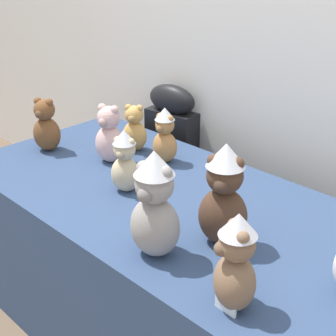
{
  "coord_description": "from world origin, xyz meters",
  "views": [
    {
      "loc": [
        1.18,
        -0.94,
        1.62
      ],
      "look_at": [
        0.0,
        0.25,
        0.83
      ],
      "focal_mm": 52.9,
      "sensor_mm": 36.0,
      "label": 1
    }
  ],
  "objects_px": {
    "teddy_bear_chestnut": "(46,126)",
    "teddy_bear_cocoa": "(224,196)",
    "display_table": "(168,271)",
    "teddy_bear_caramel": "(165,136)",
    "teddy_bear_blush": "(109,136)",
    "teddy_bear_ash": "(155,206)",
    "teddy_bear_mocha": "(236,263)",
    "teddy_bear_honey": "(134,129)",
    "instrument_case": "(172,166)",
    "teddy_bear_sand": "(125,162)"
  },
  "relations": [
    {
      "from": "display_table",
      "to": "teddy_bear_chestnut",
      "type": "bearing_deg",
      "value": -174.2
    },
    {
      "from": "teddy_bear_caramel",
      "to": "teddy_bear_cocoa",
      "type": "distance_m",
      "value": 0.66
    },
    {
      "from": "teddy_bear_ash",
      "to": "teddy_bear_cocoa",
      "type": "bearing_deg",
      "value": 46.76
    },
    {
      "from": "display_table",
      "to": "instrument_case",
      "type": "relative_size",
      "value": 1.94
    },
    {
      "from": "teddy_bear_blush",
      "to": "teddy_bear_cocoa",
      "type": "bearing_deg",
      "value": -28.82
    },
    {
      "from": "display_table",
      "to": "teddy_bear_caramel",
      "type": "xyz_separation_m",
      "value": [
        -0.24,
        0.22,
        0.48
      ]
    },
    {
      "from": "teddy_bear_chestnut",
      "to": "teddy_bear_blush",
      "type": "bearing_deg",
      "value": -3.13
    },
    {
      "from": "teddy_bear_cocoa",
      "to": "teddy_bear_mocha",
      "type": "relative_size",
      "value": 1.2
    },
    {
      "from": "instrument_case",
      "to": "teddy_bear_chestnut",
      "type": "relative_size",
      "value": 3.68
    },
    {
      "from": "teddy_bear_sand",
      "to": "display_table",
      "type": "bearing_deg",
      "value": 3.94
    },
    {
      "from": "teddy_bear_blush",
      "to": "teddy_bear_cocoa",
      "type": "xyz_separation_m",
      "value": [
        0.75,
        -0.15,
        0.05
      ]
    },
    {
      "from": "teddy_bear_caramel",
      "to": "teddy_bear_honey",
      "type": "bearing_deg",
      "value": 171.86
    },
    {
      "from": "teddy_bear_caramel",
      "to": "teddy_bear_sand",
      "type": "height_order",
      "value": "teddy_bear_sand"
    },
    {
      "from": "teddy_bear_chestnut",
      "to": "teddy_bear_cocoa",
      "type": "height_order",
      "value": "teddy_bear_cocoa"
    },
    {
      "from": "teddy_bear_chestnut",
      "to": "teddy_bear_sand",
      "type": "bearing_deg",
      "value": -26.3
    },
    {
      "from": "instrument_case",
      "to": "teddy_bear_sand",
      "type": "height_order",
      "value": "teddy_bear_sand"
    },
    {
      "from": "teddy_bear_chestnut",
      "to": "teddy_bear_honey",
      "type": "xyz_separation_m",
      "value": [
        0.29,
        0.28,
        -0.01
      ]
    },
    {
      "from": "teddy_bear_ash",
      "to": "teddy_bear_honey",
      "type": "bearing_deg",
      "value": 127.53
    },
    {
      "from": "teddy_bear_mocha",
      "to": "teddy_bear_chestnut",
      "type": "bearing_deg",
      "value": -158.39
    },
    {
      "from": "teddy_bear_caramel",
      "to": "teddy_bear_mocha",
      "type": "bearing_deg",
      "value": -44.1
    },
    {
      "from": "teddy_bear_honey",
      "to": "teddy_bear_sand",
      "type": "bearing_deg",
      "value": -79.2
    },
    {
      "from": "display_table",
      "to": "teddy_bear_cocoa",
      "type": "xyz_separation_m",
      "value": [
        0.34,
        -0.1,
        0.52
      ]
    },
    {
      "from": "teddy_bear_blush",
      "to": "teddy_bear_honey",
      "type": "relative_size",
      "value": 1.18
    },
    {
      "from": "teddy_bear_honey",
      "to": "teddy_bear_mocha",
      "type": "bearing_deg",
      "value": -60.53
    },
    {
      "from": "teddy_bear_caramel",
      "to": "teddy_bear_cocoa",
      "type": "bearing_deg",
      "value": -38.85
    },
    {
      "from": "teddy_bear_blush",
      "to": "teddy_bear_ash",
      "type": "relative_size",
      "value": 0.74
    },
    {
      "from": "teddy_bear_sand",
      "to": "teddy_bear_cocoa",
      "type": "xyz_separation_m",
      "value": [
        0.49,
        -0.02,
        0.05
      ]
    },
    {
      "from": "instrument_case",
      "to": "teddy_bear_sand",
      "type": "relative_size",
      "value": 3.64
    },
    {
      "from": "teddy_bear_chestnut",
      "to": "teddy_bear_cocoa",
      "type": "xyz_separation_m",
      "value": [
        1.06,
        -0.03,
        0.05
      ]
    },
    {
      "from": "display_table",
      "to": "teddy_bear_cocoa",
      "type": "distance_m",
      "value": 0.64
    },
    {
      "from": "teddy_bear_honey",
      "to": "teddy_bear_cocoa",
      "type": "height_order",
      "value": "teddy_bear_cocoa"
    },
    {
      "from": "teddy_bear_chestnut",
      "to": "teddy_bear_ash",
      "type": "bearing_deg",
      "value": -38.54
    },
    {
      "from": "instrument_case",
      "to": "teddy_bear_blush",
      "type": "relative_size",
      "value": 3.53
    },
    {
      "from": "display_table",
      "to": "teddy_bear_blush",
      "type": "distance_m",
      "value": 0.63
    },
    {
      "from": "teddy_bear_sand",
      "to": "teddy_bear_honey",
      "type": "height_order",
      "value": "teddy_bear_sand"
    },
    {
      "from": "display_table",
      "to": "teddy_bear_honey",
      "type": "relative_size",
      "value": 8.09
    },
    {
      "from": "display_table",
      "to": "teddy_bear_blush",
      "type": "xyz_separation_m",
      "value": [
        -0.41,
        0.05,
        0.48
      ]
    },
    {
      "from": "teddy_bear_blush",
      "to": "teddy_bear_ash",
      "type": "distance_m",
      "value": 0.74
    },
    {
      "from": "teddy_bear_ash",
      "to": "teddy_bear_honey",
      "type": "relative_size",
      "value": 1.6
    },
    {
      "from": "teddy_bear_caramel",
      "to": "teddy_bear_cocoa",
      "type": "relative_size",
      "value": 0.72
    },
    {
      "from": "teddy_bear_caramel",
      "to": "teddy_bear_mocha",
      "type": "height_order",
      "value": "teddy_bear_mocha"
    },
    {
      "from": "display_table",
      "to": "teddy_bear_caramel",
      "type": "relative_size",
      "value": 7.17
    },
    {
      "from": "instrument_case",
      "to": "teddy_bear_honey",
      "type": "xyz_separation_m",
      "value": [
        0.11,
        -0.36,
        0.34
      ]
    },
    {
      "from": "teddy_bear_ash",
      "to": "teddy_bear_honey",
      "type": "distance_m",
      "value": 0.84
    },
    {
      "from": "instrument_case",
      "to": "teddy_bear_honey",
      "type": "distance_m",
      "value": 0.51
    },
    {
      "from": "teddy_bear_chestnut",
      "to": "instrument_case",
      "type": "bearing_deg",
      "value": 49.27
    },
    {
      "from": "display_table",
      "to": "teddy_bear_blush",
      "type": "relative_size",
      "value": 6.84
    },
    {
      "from": "instrument_case",
      "to": "teddy_bear_blush",
      "type": "height_order",
      "value": "teddy_bear_blush"
    },
    {
      "from": "display_table",
      "to": "teddy_bear_mocha",
      "type": "relative_size",
      "value": 6.17
    },
    {
      "from": "teddy_bear_chestnut",
      "to": "teddy_bear_sand",
      "type": "distance_m",
      "value": 0.56
    }
  ]
}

